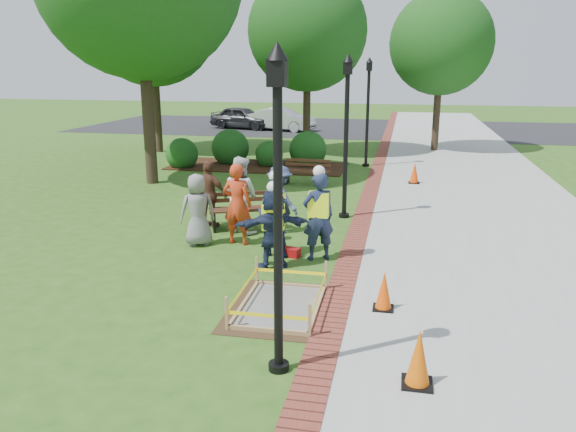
% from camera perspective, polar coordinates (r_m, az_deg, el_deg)
% --- Properties ---
extents(ground, '(100.00, 100.00, 0.00)m').
position_cam_1_polar(ground, '(10.78, -3.94, -6.64)').
color(ground, '#285116').
rests_on(ground, ground).
extents(sidewalk, '(6.00, 60.00, 0.02)m').
position_cam_1_polar(sidewalk, '(20.15, 17.97, 3.02)').
color(sidewalk, '#9E9E99').
rests_on(sidewalk, ground).
extents(brick_edging, '(0.50, 60.00, 0.03)m').
position_cam_1_polar(brick_edging, '(20.05, 8.70, 3.55)').
color(brick_edging, maroon).
rests_on(brick_edging, ground).
extents(mulch_bed, '(7.00, 3.00, 0.05)m').
position_cam_1_polar(mulch_bed, '(22.72, -3.08, 5.08)').
color(mulch_bed, '#381E0F').
rests_on(mulch_bed, ground).
extents(parking_lot, '(36.00, 12.00, 0.01)m').
position_cam_1_polar(parking_lot, '(36.94, 7.54, 8.86)').
color(parking_lot, black).
rests_on(parking_lot, ground).
extents(wet_concrete_pad, '(1.73, 2.32, 0.55)m').
position_cam_1_polar(wet_concrete_pad, '(9.55, -0.79, -8.05)').
color(wet_concrete_pad, '#47331E').
rests_on(wet_concrete_pad, ground).
extents(bench_near, '(1.74, 1.14, 0.90)m').
position_cam_1_polar(bench_near, '(14.08, -4.63, -0.15)').
color(bench_near, '#4C271A').
rests_on(bench_near, ground).
extents(bench_far, '(1.60, 0.61, 0.85)m').
position_cam_1_polar(bench_far, '(19.23, 1.87, 4.01)').
color(bench_far, '#4E2E1A').
rests_on(bench_far, ground).
extents(cone_front, '(0.40, 0.40, 0.78)m').
position_cam_1_polar(cone_front, '(7.53, 13.12, -14.00)').
color(cone_front, black).
rests_on(cone_front, ground).
extents(cone_back, '(0.35, 0.35, 0.68)m').
position_cam_1_polar(cone_back, '(9.58, 9.71, -7.58)').
color(cone_back, black).
rests_on(cone_back, ground).
extents(cone_far, '(0.38, 0.38, 0.74)m').
position_cam_1_polar(cone_far, '(19.85, 12.72, 4.24)').
color(cone_far, black).
rests_on(cone_far, ground).
extents(toolbox, '(0.43, 0.31, 0.19)m').
position_cam_1_polar(toolbox, '(12.06, 0.31, -3.70)').
color(toolbox, '#990B0E').
rests_on(toolbox, ground).
extents(lamp_near, '(0.28, 0.28, 4.26)m').
position_cam_1_polar(lamp_near, '(6.96, -1.04, 2.56)').
color(lamp_near, black).
rests_on(lamp_near, ground).
extents(lamp_mid, '(0.28, 0.28, 4.26)m').
position_cam_1_polar(lamp_mid, '(14.78, 5.95, 9.20)').
color(lamp_mid, black).
rests_on(lamp_mid, ground).
extents(lamp_far, '(0.28, 0.28, 4.26)m').
position_cam_1_polar(lamp_far, '(22.72, 8.12, 11.21)').
color(lamp_far, black).
rests_on(lamp_far, ground).
extents(tree_back, '(5.23, 5.23, 8.01)m').
position_cam_1_polar(tree_back, '(25.80, 1.99, 18.26)').
color(tree_back, '#3D2D1E').
rests_on(tree_back, ground).
extents(tree_right, '(4.71, 4.71, 7.28)m').
position_cam_1_polar(tree_right, '(27.69, 15.32, 16.57)').
color(tree_right, '#3D2D1E').
rests_on(tree_right, ground).
extents(tree_far, '(5.85, 5.85, 8.82)m').
position_cam_1_polar(tree_far, '(27.11, -13.66, 18.79)').
color(tree_far, '#3D2D1E').
rests_on(tree_far, ground).
extents(shrub_a, '(1.28, 1.28, 1.28)m').
position_cam_1_polar(shrub_a, '(22.85, -10.66, 4.85)').
color(shrub_a, '#164513').
rests_on(shrub_a, ground).
extents(shrub_b, '(1.54, 1.54, 1.54)m').
position_cam_1_polar(shrub_b, '(23.56, -5.84, 5.34)').
color(shrub_b, '#164513').
rests_on(shrub_b, ground).
extents(shrub_c, '(1.11, 1.11, 1.11)m').
position_cam_1_polar(shrub_c, '(22.80, -1.91, 5.08)').
color(shrub_c, '#164513').
rests_on(shrub_c, ground).
extents(shrub_d, '(1.51, 1.51, 1.51)m').
position_cam_1_polar(shrub_d, '(22.98, 2.02, 5.16)').
color(shrub_d, '#164513').
rests_on(shrub_d, ground).
extents(shrub_e, '(0.88, 0.88, 0.88)m').
position_cam_1_polar(shrub_e, '(23.84, -2.27, 5.52)').
color(shrub_e, '#164513').
rests_on(shrub_e, ground).
extents(casual_person_a, '(0.63, 0.56, 1.64)m').
position_cam_1_polar(casual_person_a, '(12.80, -9.16, 0.61)').
color(casual_person_a, gray).
rests_on(casual_person_a, ground).
extents(casual_person_b, '(0.63, 0.44, 1.86)m').
position_cam_1_polar(casual_person_b, '(12.74, -5.17, 1.19)').
color(casual_person_b, red).
rests_on(casual_person_b, ground).
extents(casual_person_c, '(0.71, 0.62, 1.87)m').
position_cam_1_polar(casual_person_c, '(13.64, -4.82, 2.15)').
color(casual_person_c, silver).
rests_on(casual_person_c, ground).
extents(casual_person_d, '(0.61, 0.47, 1.69)m').
position_cam_1_polar(casual_person_d, '(14.18, -7.97, 2.17)').
color(casual_person_d, brown).
rests_on(casual_person_d, ground).
extents(casual_person_e, '(0.63, 0.57, 1.66)m').
position_cam_1_polar(casual_person_e, '(13.59, -0.85, 1.70)').
color(casual_person_e, '#3A4265').
rests_on(casual_person_e, ground).
extents(hivis_worker_a, '(0.62, 0.52, 1.79)m').
position_cam_1_polar(hivis_worker_a, '(11.21, -1.51, -0.91)').
color(hivis_worker_a, '#1A2344').
rests_on(hivis_worker_a, ground).
extents(hivis_worker_b, '(0.71, 0.62, 2.01)m').
position_cam_1_polar(hivis_worker_b, '(11.66, 3.11, 0.21)').
color(hivis_worker_b, '#17293C').
rests_on(hivis_worker_b, ground).
extents(hivis_worker_c, '(0.60, 0.45, 1.84)m').
position_cam_1_polar(hivis_worker_c, '(11.99, -1.34, 0.28)').
color(hivis_worker_c, '#1C324A').
rests_on(hivis_worker_c, ground).
extents(parked_car_a, '(3.09, 5.05, 1.53)m').
position_cam_1_polar(parked_car_a, '(36.38, -4.63, 8.83)').
color(parked_car_a, '#2A2A2D').
rests_on(parked_car_a, ground).
extents(parked_car_b, '(3.10, 4.95, 1.50)m').
position_cam_1_polar(parked_car_b, '(35.16, -0.64, 8.66)').
color(parked_car_b, '#BBBBC1').
rests_on(parked_car_b, ground).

